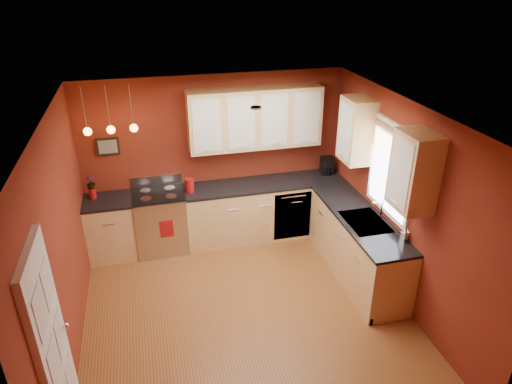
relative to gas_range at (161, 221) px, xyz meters
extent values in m
plane|color=brown|center=(0.92, -1.80, -0.48)|extent=(4.20, 4.20, 0.00)
cube|color=white|center=(0.92, -1.80, 2.12)|extent=(4.00, 4.20, 0.02)
cube|color=maroon|center=(0.92, 0.30, 0.82)|extent=(4.00, 0.02, 2.60)
cube|color=maroon|center=(0.92, -3.90, 0.82)|extent=(4.00, 0.02, 2.60)
cube|color=maroon|center=(-1.08, -1.80, 0.82)|extent=(0.02, 4.20, 2.60)
cube|color=maroon|center=(2.92, -1.80, 0.82)|extent=(0.02, 4.20, 2.60)
cube|color=#E7BC7C|center=(-0.73, 0.00, -0.03)|extent=(0.70, 0.60, 0.90)
cube|color=#E7BC7C|center=(1.65, 0.00, -0.03)|extent=(2.54, 0.60, 0.90)
cube|color=#E7BC7C|center=(2.62, -1.35, -0.03)|extent=(0.60, 2.10, 0.90)
cube|color=black|center=(-0.73, 0.00, 0.44)|extent=(0.70, 0.62, 0.04)
cube|color=black|center=(1.65, 0.00, 0.44)|extent=(2.54, 0.62, 0.04)
cube|color=black|center=(2.62, -1.35, 0.44)|extent=(0.62, 2.10, 0.04)
cube|color=silver|center=(0.00, 0.00, -0.02)|extent=(0.76, 0.64, 0.92)
cube|color=black|center=(0.00, -0.30, 0.00)|extent=(0.55, 0.02, 0.32)
cylinder|color=silver|center=(0.00, -0.31, 0.24)|extent=(0.60, 0.02, 0.02)
cube|color=black|center=(0.00, 0.00, 0.45)|extent=(0.76, 0.60, 0.03)
cylinder|color=gray|center=(-0.18, -0.14, 0.47)|extent=(0.16, 0.16, 0.01)
cylinder|color=gray|center=(0.18, -0.14, 0.47)|extent=(0.16, 0.16, 0.01)
cylinder|color=gray|center=(-0.18, 0.14, 0.47)|extent=(0.16, 0.16, 0.01)
cylinder|color=gray|center=(0.18, 0.14, 0.47)|extent=(0.16, 0.16, 0.01)
cube|color=silver|center=(0.00, 0.30, 0.55)|extent=(0.76, 0.04, 0.16)
cube|color=silver|center=(2.02, -0.29, -0.03)|extent=(0.60, 0.02, 0.80)
cube|color=gray|center=(2.62, -1.50, 0.43)|extent=(0.50, 0.70, 0.05)
cube|color=black|center=(2.62, -1.33, 0.42)|extent=(0.42, 0.30, 0.02)
cube|color=black|center=(2.62, -1.67, 0.42)|extent=(0.42, 0.30, 0.02)
cylinder|color=silver|center=(2.84, -1.50, 0.60)|extent=(0.02, 0.02, 0.28)
cylinder|color=silver|center=(2.77, -1.50, 0.73)|extent=(0.16, 0.02, 0.02)
cube|color=white|center=(2.90, -1.50, 1.17)|extent=(0.04, 1.02, 1.22)
cube|color=white|center=(2.89, -1.50, 1.17)|extent=(0.01, 0.90, 1.10)
cube|color=#946F4A|center=(2.87, -1.50, 1.54)|extent=(0.02, 0.96, 0.36)
cube|color=white|center=(-1.05, -3.00, 0.54)|extent=(0.06, 0.82, 2.05)
cube|color=silver|center=(-1.02, -3.18, 1.12)|extent=(0.00, 0.28, 0.40)
cube|color=silver|center=(-1.02, -2.82, 1.12)|extent=(0.00, 0.28, 0.40)
cube|color=silver|center=(-1.02, -3.18, 0.57)|extent=(0.00, 0.28, 0.40)
cube|color=silver|center=(-1.02, -2.82, 0.57)|extent=(0.00, 0.28, 0.40)
cube|color=silver|center=(-1.02, -2.82, 0.02)|extent=(0.00, 0.28, 0.40)
sphere|color=silver|center=(-0.99, -2.67, 0.52)|extent=(0.06, 0.06, 0.06)
cube|color=#E7BC7C|center=(1.52, 0.12, 1.47)|extent=(2.00, 0.35, 0.90)
cube|color=#E7BC7C|center=(2.75, -1.48, 1.47)|extent=(0.35, 1.95, 0.90)
cube|color=black|center=(-0.63, 0.28, 1.17)|extent=(0.32, 0.03, 0.26)
cylinder|color=gray|center=(-0.83, -0.05, 1.82)|extent=(0.01, 0.01, 0.60)
sphere|color=#FFA53F|center=(-0.83, -0.05, 1.52)|extent=(0.11, 0.11, 0.11)
cylinder|color=gray|center=(-0.53, -0.05, 1.82)|extent=(0.01, 0.01, 0.60)
sphere|color=#FFA53F|center=(-0.53, -0.05, 1.52)|extent=(0.11, 0.11, 0.11)
cylinder|color=gray|center=(-0.23, -0.05, 1.82)|extent=(0.01, 0.01, 0.60)
sphere|color=#FFA53F|center=(-0.23, -0.05, 1.52)|extent=(0.11, 0.11, 0.11)
cylinder|color=maroon|center=(0.47, -0.03, 0.56)|extent=(0.13, 0.13, 0.20)
cylinder|color=maroon|center=(0.47, -0.03, 0.66)|extent=(0.14, 0.14, 0.02)
cylinder|color=maroon|center=(-0.93, 0.10, 0.54)|extent=(0.10, 0.10, 0.16)
imported|color=maroon|center=(-0.93, 0.10, 0.71)|extent=(0.15, 0.15, 0.22)
cube|color=black|center=(2.71, 0.09, 0.60)|extent=(0.21, 0.17, 0.29)
cylinder|color=black|center=(2.71, 0.03, 0.52)|extent=(0.12, 0.12, 0.13)
imported|color=silver|center=(2.87, -2.05, 0.55)|extent=(0.09, 0.10, 0.18)
cube|color=maroon|center=(0.06, -0.33, 0.04)|extent=(0.20, 0.01, 0.27)
camera|label=1|loc=(-0.08, -6.23, 3.50)|focal=32.00mm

